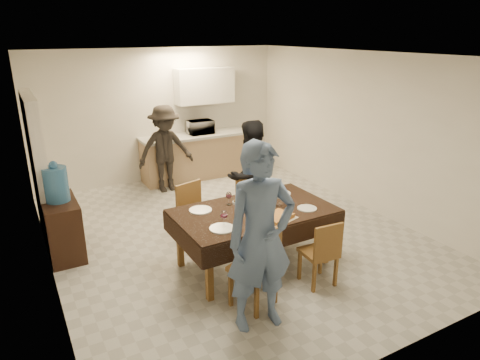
% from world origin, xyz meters
% --- Properties ---
extents(floor, '(5.00, 6.00, 0.02)m').
position_xyz_m(floor, '(0.00, 0.00, 0.00)').
color(floor, '#BCBBB6').
rests_on(floor, ground).
extents(ceiling, '(5.00, 6.00, 0.02)m').
position_xyz_m(ceiling, '(0.00, 0.00, 2.60)').
color(ceiling, white).
rests_on(ceiling, wall_back).
extents(wall_back, '(5.00, 0.02, 2.60)m').
position_xyz_m(wall_back, '(0.00, 3.00, 1.30)').
color(wall_back, white).
rests_on(wall_back, floor).
extents(wall_front, '(5.00, 0.02, 2.60)m').
position_xyz_m(wall_front, '(0.00, -3.00, 1.30)').
color(wall_front, white).
rests_on(wall_front, floor).
extents(wall_left, '(0.02, 6.00, 2.60)m').
position_xyz_m(wall_left, '(-2.50, 0.00, 1.30)').
color(wall_left, white).
rests_on(wall_left, floor).
extents(wall_right, '(0.02, 6.00, 2.60)m').
position_xyz_m(wall_right, '(2.50, 0.00, 1.30)').
color(wall_right, white).
rests_on(wall_right, floor).
extents(stub_partition, '(0.15, 1.40, 2.10)m').
position_xyz_m(stub_partition, '(-2.42, 1.20, 1.05)').
color(stub_partition, white).
rests_on(stub_partition, floor).
extents(kitchen_base_cabinet, '(2.20, 0.60, 0.86)m').
position_xyz_m(kitchen_base_cabinet, '(0.60, 2.68, 0.43)').
color(kitchen_base_cabinet, '#A48262').
rests_on(kitchen_base_cabinet, floor).
extents(kitchen_worktop, '(2.24, 0.64, 0.05)m').
position_xyz_m(kitchen_worktop, '(0.60, 2.68, 0.89)').
color(kitchen_worktop, '#ADAEA8').
rests_on(kitchen_worktop, kitchen_base_cabinet).
extents(upper_cabinet, '(1.20, 0.34, 0.70)m').
position_xyz_m(upper_cabinet, '(0.90, 2.82, 1.85)').
color(upper_cabinet, white).
rests_on(upper_cabinet, wall_back).
extents(dining_table, '(1.99, 1.18, 0.77)m').
position_xyz_m(dining_table, '(-0.17, -0.94, 0.74)').
color(dining_table, black).
rests_on(dining_table, floor).
extents(chair_near_left, '(0.57, 0.58, 0.52)m').
position_xyz_m(chair_near_left, '(-0.62, -1.78, 0.59)').
color(chair_near_left, brown).
rests_on(chair_near_left, floor).
extents(chair_near_right, '(0.40, 0.40, 0.45)m').
position_xyz_m(chair_near_right, '(0.28, -1.77, 0.51)').
color(chair_near_right, brown).
rests_on(chair_near_right, floor).
extents(chair_far_left, '(0.52, 0.52, 0.50)m').
position_xyz_m(chair_far_left, '(-0.62, -0.28, 0.57)').
color(chair_far_left, brown).
rests_on(chair_far_left, floor).
extents(chair_far_right, '(0.44, 0.44, 0.49)m').
position_xyz_m(chair_far_right, '(0.28, -0.28, 0.56)').
color(chair_far_right, brown).
rests_on(chair_far_right, floor).
extents(console, '(0.43, 0.85, 0.79)m').
position_xyz_m(console, '(-2.28, 0.52, 0.40)').
color(console, black).
rests_on(console, floor).
extents(water_jug, '(0.31, 0.31, 0.46)m').
position_xyz_m(water_jug, '(-2.28, 0.52, 1.02)').
color(water_jug, teal).
rests_on(water_jug, console).
extents(wine_bottle, '(0.08, 0.08, 0.31)m').
position_xyz_m(wine_bottle, '(-0.22, -0.89, 0.92)').
color(wine_bottle, black).
rests_on(wine_bottle, dining_table).
extents(water_pitcher, '(0.13, 0.13, 0.19)m').
position_xyz_m(water_pitcher, '(0.18, -0.99, 0.87)').
color(water_pitcher, white).
rests_on(water_pitcher, dining_table).
extents(savoury_tart, '(0.50, 0.43, 0.05)m').
position_xyz_m(savoury_tart, '(-0.07, -1.32, 0.80)').
color(savoury_tart, '#BD8437').
rests_on(savoury_tart, dining_table).
extents(salad_bowl, '(0.20, 0.20, 0.08)m').
position_xyz_m(salad_bowl, '(0.13, -0.76, 0.81)').
color(salad_bowl, silver).
rests_on(salad_bowl, dining_table).
extents(mushroom_dish, '(0.18, 0.18, 0.03)m').
position_xyz_m(mushroom_dish, '(-0.22, -0.66, 0.79)').
color(mushroom_dish, silver).
rests_on(mushroom_dish, dining_table).
extents(wine_glass_a, '(0.09, 0.09, 0.20)m').
position_xyz_m(wine_glass_a, '(-0.72, -1.19, 0.87)').
color(wine_glass_a, white).
rests_on(wine_glass_a, dining_table).
extents(wine_glass_b, '(0.08, 0.08, 0.18)m').
position_xyz_m(wine_glass_b, '(0.38, -0.69, 0.86)').
color(wine_glass_b, white).
rests_on(wine_glass_b, dining_table).
extents(wine_glass_c, '(0.08, 0.08, 0.18)m').
position_xyz_m(wine_glass_c, '(-0.37, -0.64, 0.86)').
color(wine_glass_c, white).
rests_on(wine_glass_c, dining_table).
extents(plate_near_left, '(0.29, 0.29, 0.02)m').
position_xyz_m(plate_near_left, '(-0.77, -1.24, 0.78)').
color(plate_near_left, silver).
rests_on(plate_near_left, dining_table).
extents(plate_near_right, '(0.25, 0.25, 0.01)m').
position_xyz_m(plate_near_right, '(0.43, -1.24, 0.78)').
color(plate_near_right, silver).
rests_on(plate_near_right, dining_table).
extents(plate_far_left, '(0.28, 0.28, 0.02)m').
position_xyz_m(plate_far_left, '(-0.77, -0.64, 0.78)').
color(plate_far_left, silver).
rests_on(plate_far_left, dining_table).
extents(plate_far_right, '(0.29, 0.29, 0.02)m').
position_xyz_m(plate_far_right, '(0.43, -0.64, 0.78)').
color(plate_far_right, silver).
rests_on(plate_far_right, dining_table).
extents(microwave, '(0.50, 0.34, 0.28)m').
position_xyz_m(microwave, '(0.72, 2.68, 1.05)').
color(microwave, white).
rests_on(microwave, kitchen_worktop).
extents(person_near, '(0.77, 0.55, 1.95)m').
position_xyz_m(person_near, '(-0.72, -1.99, 0.98)').
color(person_near, slate).
rests_on(person_near, floor).
extents(person_far, '(0.93, 0.80, 1.67)m').
position_xyz_m(person_far, '(0.38, 0.11, 0.83)').
color(person_far, black).
rests_on(person_far, floor).
extents(person_kitchen, '(1.05, 0.61, 1.63)m').
position_xyz_m(person_kitchen, '(-0.20, 2.23, 0.82)').
color(person_kitchen, black).
rests_on(person_kitchen, floor).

